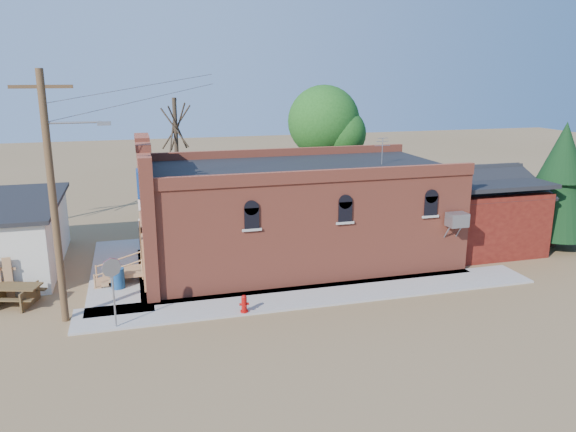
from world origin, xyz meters
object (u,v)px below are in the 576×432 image
object	(u,v)px
stop_sign	(112,274)
picnic_table	(14,293)
trash_barrel	(118,278)
utility_pole	(54,194)
fire_hydrant	(244,304)
brick_bar	(291,214)

from	to	relation	value
stop_sign	picnic_table	world-z (taller)	stop_sign
trash_barrel	picnic_table	bearing A→B (deg)	-170.68
picnic_table	utility_pole	bearing A→B (deg)	-26.41
utility_pole	stop_sign	distance (m)	3.45
fire_hydrant	trash_barrel	xyz separation A→B (m)	(-4.62, 3.84, 0.09)
fire_hydrant	trash_barrel	world-z (taller)	trash_barrel
brick_bar	picnic_table	world-z (taller)	brick_bar
brick_bar	trash_barrel	size ratio (longest dim) A/B	19.08
stop_sign	trash_barrel	distance (m)	4.13
fire_hydrant	picnic_table	size ratio (longest dim) A/B	0.30
brick_bar	utility_pole	size ratio (longest dim) A/B	1.82
brick_bar	stop_sign	bearing A→B (deg)	-145.63
utility_pole	trash_barrel	xyz separation A→B (m)	(1.78, 2.63, -4.26)
trash_barrel	picnic_table	distance (m)	3.91
picnic_table	stop_sign	bearing A→B (deg)	-22.39
brick_bar	fire_hydrant	distance (m)	6.74
utility_pole	fire_hydrant	bearing A→B (deg)	-10.65
fire_hydrant	picnic_table	world-z (taller)	picnic_table
utility_pole	trash_barrel	world-z (taller)	utility_pole
brick_bar	fire_hydrant	world-z (taller)	brick_bar
utility_pole	picnic_table	bearing A→B (deg)	136.13
brick_bar	utility_pole	bearing A→B (deg)	-156.31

